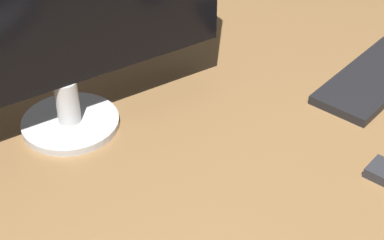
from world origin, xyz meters
The scene contains 2 objects.
desk centered at (0.00, 0.00, 1.00)cm, with size 140.00×84.00×2.00cm, color olive.
keyboard centered at (38.61, -6.54, 2.87)cm, with size 38.15×11.83×1.74cm, color black.
Camera 1 is at (-57.34, -69.25, 71.15)cm, focal length 58.86 mm.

